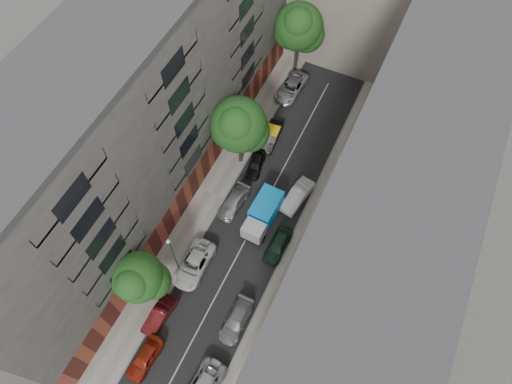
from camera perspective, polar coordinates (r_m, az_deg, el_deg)
The scene contains 22 objects.
ground at distance 46.53m, azimuth 0.42°, elevation -2.77°, with size 120.00×120.00×0.00m, color #4C4C49.
road_surface at distance 46.52m, azimuth 0.42°, elevation -2.76°, with size 8.00×44.00×0.02m, color black.
sidewalk_left at distance 47.82m, azimuth -5.56°, elevation -0.21°, with size 3.00×44.00×0.15m, color gray.
sidewalk_right at distance 45.73m, azimuth 6.69°, elevation -5.33°, with size 3.00×44.00×0.15m, color gray.
building_left at distance 41.88m, azimuth -13.44°, elevation 9.41°, with size 8.00×44.00×20.00m, color #474442.
building_right at distance 36.94m, azimuth 16.16°, elevation -2.03°, with size 8.00×44.00×20.00m, color tan.
tarp_truck at distance 44.94m, azimuth 0.84°, elevation -2.77°, with size 2.39×5.62×2.57m.
car_left_0 at distance 42.35m, azimuth -13.73°, elevation -19.52°, with size 1.63×4.06×1.38m, color maroon.
car_left_1 at distance 42.98m, azimuth -11.99°, elevation -14.84°, with size 1.39×3.98×1.31m, color #4B0F10.
car_left_2 at distance 43.91m, azimuth -7.75°, elevation -8.93°, with size 2.44×5.29×1.47m, color silver.
car_left_3 at distance 46.50m, azimuth -2.81°, elevation -1.29°, with size 1.79×4.40×1.28m, color #AFAFB3.
car_left_4 at distance 48.90m, azimuth -0.04°, elevation 3.58°, with size 1.51×3.75×1.28m, color black.
car_left_5 at distance 50.92m, azimuth 1.89°, elevation 6.98°, with size 1.55×4.45×1.47m, color black.
car_left_6 at distance 55.69m, azimuth 4.43°, elevation 12.91°, with size 2.49×5.40×1.50m, color #B3B4B8.
car_right_1 at distance 42.04m, azimuth -2.49°, elevation -15.75°, with size 1.79×4.41×1.28m, color slate.
car_right_2 at distance 44.34m, azimuth 2.76°, elevation -6.62°, with size 1.68×4.17×1.42m, color black.
car_right_3 at distance 46.87m, azimuth 5.19°, elevation -0.49°, with size 1.59×4.57×1.51m, color silver.
tree_near at distance 39.70m, azimuth -14.40°, elevation -10.53°, with size 4.76×4.40×7.29m.
tree_mid at distance 44.80m, azimuth -2.12°, elevation 8.14°, with size 5.79×5.59×9.13m.
tree_far at distance 54.21m, azimuth 5.38°, elevation 19.65°, with size 5.63×5.41×9.47m.
lamp_post at distance 40.61m, azimuth -10.33°, elevation -7.57°, with size 0.36×0.36×6.96m.
pedestrian at distance 46.47m, azimuth 9.43°, elevation -1.73°, with size 0.61×0.40×1.67m, color black.
Camera 1 is at (8.85, -19.45, 41.33)m, focal length 32.00 mm.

